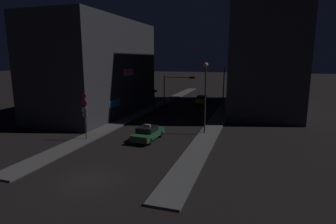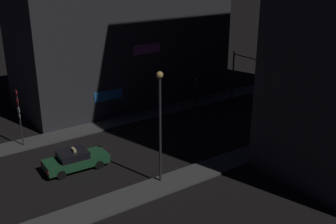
{
  "view_description": "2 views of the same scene",
  "coord_description": "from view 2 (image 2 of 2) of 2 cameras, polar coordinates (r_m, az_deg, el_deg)",
  "views": [
    {
      "loc": [
        10.17,
        -14.62,
        7.98
      ],
      "look_at": [
        0.19,
        16.59,
        1.55
      ],
      "focal_mm": 29.2,
      "sensor_mm": 36.0,
      "label": 1
    },
    {
      "loc": [
        25.04,
        0.24,
        13.86
      ],
      "look_at": [
        -0.79,
        18.33,
        2.1
      ],
      "focal_mm": 43.88,
      "sensor_mm": 36.0,
      "label": 2
    }
  ],
  "objects": [
    {
      "name": "sidewalk_left",
      "position": [
        43.18,
        5.9,
        1.73
      ],
      "size": [
        2.09,
        58.42,
        0.16
      ],
      "primitive_type": "cube",
      "color": "#4C4C4C",
      "rests_on": "ground_plane"
    },
    {
      "name": "sidewalk_right",
      "position": [
        35.92,
        17.9,
        -3.16
      ],
      "size": [
        2.09,
        58.42,
        0.16
      ],
      "primitive_type": "cube",
      "color": "#4C4C4C",
      "rests_on": "ground_plane"
    },
    {
      "name": "building_facade_left",
      "position": [
        42.32,
        -6.56,
        10.52
      ],
      "size": [
        9.76,
        20.68,
        13.3
      ],
      "color": "#333338",
      "rests_on": "ground_plane"
    },
    {
      "name": "taxi",
      "position": [
        29.53,
        -12.75,
        -6.49
      ],
      "size": [
        2.01,
        4.53,
        1.62
      ],
      "color": "#1E512D",
      "rests_on": "ground_plane"
    },
    {
      "name": "far_car",
      "position": [
        43.18,
        18.57,
        1.66
      ],
      "size": [
        1.83,
        4.46,
        1.42
      ],
      "color": "yellow",
      "rests_on": "ground_plane"
    },
    {
      "name": "traffic_light_overhead",
      "position": [
        40.98,
        11.07,
        5.87
      ],
      "size": [
        5.26,
        0.42,
        5.18
      ],
      "color": "#2D2D33",
      "rests_on": "ground_plane"
    },
    {
      "name": "traffic_light_left_kerb",
      "position": [
        39.64,
        3.87,
        3.67
      ],
      "size": [
        0.8,
        0.42,
        3.38
      ],
      "color": "#2D2D33",
      "rests_on": "ground_plane"
    },
    {
      "name": "sign_pole_left",
      "position": [
        33.29,
        -20.0,
        -0.08
      ],
      "size": [
        0.61,
        0.1,
        4.56
      ],
      "color": "#2D2D33",
      "rests_on": "sidewalk_left"
    },
    {
      "name": "street_lamp_near_block",
      "position": [
        25.47,
        -1.12,
        -0.41
      ],
      "size": [
        0.43,
        0.43,
        7.42
      ],
      "color": "#2D2D33",
      "rests_on": "sidewalk_right"
    },
    {
      "name": "street_lamp_far_block",
      "position": [
        35.11,
        19.04,
        3.5
      ],
      "size": [
        0.41,
        0.41,
        6.66
      ],
      "color": "#2D2D33",
      "rests_on": "sidewalk_right"
    }
  ]
}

